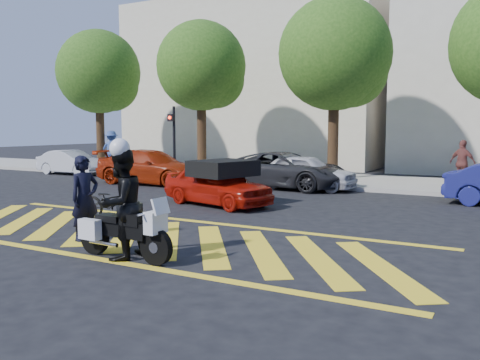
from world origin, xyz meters
The scene contains 19 objects.
ground centered at (0.00, 0.00, 0.00)m, with size 90.00×90.00×0.00m, color black.
sidewalk centered at (0.00, 12.00, 0.07)m, with size 60.00×5.00×0.15m, color #9E998E.
crosswalk centered at (-0.04, 0.00, 0.00)m, with size 12.33×4.00×0.01m.
building_left centered at (-8.00, 21.00, 5.00)m, with size 16.00×8.00×10.00m, color beige.
tree_far_left centered at (-12.87, 12.06, 5.05)m, with size 4.40×4.40×7.41m.
tree_left centered at (-6.37, 12.06, 4.99)m, with size 4.20×4.20×7.26m.
tree_center centered at (0.13, 12.06, 5.10)m, with size 4.60×4.60×7.56m.
signal_pole centered at (-6.50, 9.74, 1.92)m, with size 0.28×0.43×3.20m.
officer_bike centered at (-0.86, -0.92, 0.87)m, with size 0.63×0.42×1.74m, color black.
bicycle centered at (-1.93, 0.99, 0.46)m, with size 0.61×1.75×0.92m, color black.
police_motorcycle centered at (0.81, -1.68, 0.50)m, with size 2.08×0.67×0.92m.
officer_moto centered at (0.80, -1.68, 0.98)m, with size 0.95×0.74×1.95m, color black.
red_convertible centered at (-0.96, 4.37, 0.62)m, with size 1.45×3.61×1.23m, color #AA1307.
parked_far_left centered at (-12.23, 9.20, 0.59)m, with size 1.24×3.56×1.17m, color #B4B6BC.
parked_left centered at (-6.20, 7.80, 0.69)m, with size 1.93×4.75×1.38m, color #972209.
parked_mid_left centered at (-0.90, 9.20, 0.68)m, with size 2.27×4.92×1.37m, color black.
parked_mid_right centered at (-0.10, 9.20, 0.65)m, with size 1.54×3.82×1.30m, color silver.
pedestrian_left centered at (-12.41, 12.20, 1.12)m, with size 1.26×0.72×1.95m, color #364F95.
pedestrian_right centered at (4.99, 11.87, 0.99)m, with size 0.99×0.41×1.69m, color brown.
Camera 1 is at (6.84, -8.32, 2.32)m, focal length 38.00 mm.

